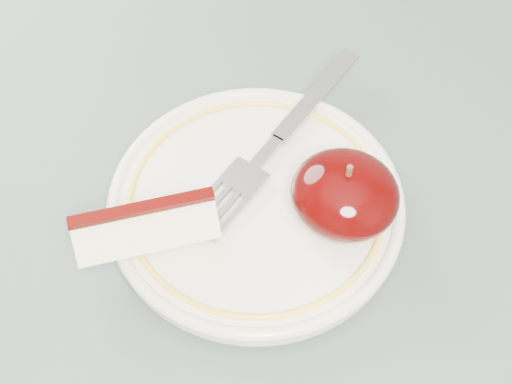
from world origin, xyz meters
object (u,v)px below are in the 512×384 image
at_px(table, 95,309).
at_px(apple_half, 345,194).
at_px(fork, 277,141).
at_px(plate, 256,204).

xyz_separation_m(table, apple_half, (0.15, 0.10, 0.13)).
distance_m(table, apple_half, 0.22).
height_order(apple_half, fork, apple_half).
bearing_deg(plate, fork, 99.83).
height_order(table, apple_half, apple_half).
xyz_separation_m(table, fork, (0.09, 0.13, 0.11)).
bearing_deg(table, plate, 41.19).
xyz_separation_m(plate, apple_half, (0.05, 0.02, 0.03)).
bearing_deg(apple_half, fork, 153.98).
height_order(plate, fork, fork).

